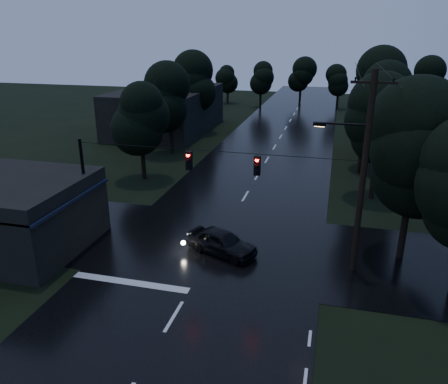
% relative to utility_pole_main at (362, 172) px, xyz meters
% --- Properties ---
extents(main_road, '(12.00, 120.00, 0.02)m').
position_rel_utility_pole_main_xyz_m(main_road, '(-7.41, 19.00, -5.26)').
color(main_road, black).
rests_on(main_road, ground).
extents(cross_street, '(60.00, 9.00, 0.02)m').
position_rel_utility_pole_main_xyz_m(cross_street, '(-7.41, 1.00, -5.26)').
color(cross_street, black).
rests_on(cross_street, ground).
extents(building_far_right, '(10.00, 14.00, 4.40)m').
position_rel_utility_pole_main_xyz_m(building_far_right, '(6.59, 23.00, -3.06)').
color(building_far_right, black).
rests_on(building_far_right, ground).
extents(building_far_left, '(10.00, 16.00, 5.00)m').
position_rel_utility_pole_main_xyz_m(building_far_left, '(-21.41, 29.00, -2.76)').
color(building_far_left, black).
rests_on(building_far_left, ground).
extents(utility_pole_main, '(3.50, 0.30, 10.00)m').
position_rel_utility_pole_main_xyz_m(utility_pole_main, '(0.00, 0.00, 0.00)').
color(utility_pole_main, black).
rests_on(utility_pole_main, ground).
extents(utility_pole_far, '(2.00, 0.30, 7.50)m').
position_rel_utility_pole_main_xyz_m(utility_pole_far, '(0.89, 17.00, -1.38)').
color(utility_pole_far, black).
rests_on(utility_pole_far, ground).
extents(anchor_pole_left, '(0.18, 0.18, 6.00)m').
position_rel_utility_pole_main_xyz_m(anchor_pole_left, '(-14.91, 0.00, -2.26)').
color(anchor_pole_left, black).
rests_on(anchor_pole_left, ground).
extents(span_signals, '(15.00, 0.37, 1.12)m').
position_rel_utility_pole_main_xyz_m(span_signals, '(-6.85, -0.01, -0.01)').
color(span_signals, black).
rests_on(span_signals, ground).
extents(tree_corner_near, '(4.48, 4.48, 9.44)m').
position_rel_utility_pole_main_xyz_m(tree_corner_near, '(2.59, 2.00, 0.74)').
color(tree_corner_near, black).
rests_on(tree_corner_near, ground).
extents(tree_left_a, '(3.92, 3.92, 8.26)m').
position_rel_utility_pole_main_xyz_m(tree_left_a, '(-16.41, 11.00, -0.02)').
color(tree_left_a, black).
rests_on(tree_left_a, ground).
extents(tree_left_b, '(4.20, 4.20, 8.85)m').
position_rel_utility_pole_main_xyz_m(tree_left_b, '(-17.01, 19.00, 0.36)').
color(tree_left_b, black).
rests_on(tree_left_b, ground).
extents(tree_left_c, '(4.48, 4.48, 9.44)m').
position_rel_utility_pole_main_xyz_m(tree_left_c, '(-17.61, 29.00, 0.74)').
color(tree_left_c, black).
rests_on(tree_left_c, ground).
extents(tree_right_a, '(4.20, 4.20, 8.85)m').
position_rel_utility_pole_main_xyz_m(tree_right_a, '(1.59, 11.00, 0.36)').
color(tree_right_a, black).
rests_on(tree_right_a, ground).
extents(tree_right_b, '(4.48, 4.48, 9.44)m').
position_rel_utility_pole_main_xyz_m(tree_right_b, '(2.19, 19.00, 0.74)').
color(tree_right_b, black).
rests_on(tree_right_b, ground).
extents(tree_right_c, '(4.76, 4.76, 10.03)m').
position_rel_utility_pole_main_xyz_m(tree_right_c, '(2.79, 29.00, 1.11)').
color(tree_right_c, black).
rests_on(tree_right_c, ground).
extents(car, '(4.36, 2.96, 1.38)m').
position_rel_utility_pole_main_xyz_m(car, '(-6.86, 0.04, -4.57)').
color(car, black).
rests_on(car, ground).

